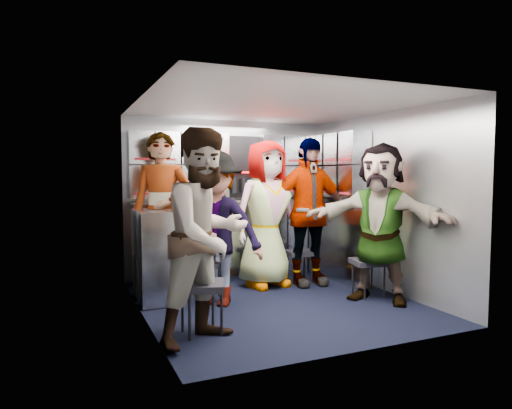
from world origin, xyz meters
name	(u,v)px	position (x,y,z in m)	size (l,w,h in m)	color
floor	(276,302)	(0.00, 0.00, 0.00)	(3.00, 3.00, 0.00)	black
wall_back	(228,198)	(0.00, 1.50, 1.05)	(2.80, 0.04, 2.10)	#9399A1
wall_left	(143,209)	(-1.40, 0.00, 1.05)	(0.04, 3.00, 2.10)	#9399A1
wall_right	(382,202)	(1.40, 0.00, 1.05)	(0.04, 3.00, 2.10)	#9399A1
ceiling	(276,105)	(0.00, 0.00, 2.10)	(2.80, 3.00, 0.02)	silver
cart_bank_back	(234,240)	(0.00, 1.29, 0.49)	(2.68, 0.38, 0.99)	#8D929B
cart_bank_left	(155,256)	(-1.19, 0.56, 0.49)	(0.38, 0.76, 0.99)	#8D929B
counter	(234,201)	(0.00, 1.29, 1.01)	(2.68, 0.42, 0.03)	#B0B2B7
locker_bank_back	(232,165)	(0.00, 1.35, 1.49)	(2.68, 0.28, 0.82)	#8D929B
locker_bank_right	(339,165)	(1.25, 0.70, 1.49)	(0.28, 1.00, 0.82)	#8D929B
right_cabinet	(342,241)	(1.25, 0.60, 0.50)	(0.28, 1.20, 1.00)	#8D929B
coffee_niche	(243,167)	(0.18, 1.41, 1.47)	(0.46, 0.16, 0.84)	black
red_latch_strip	(239,213)	(0.00, 1.09, 0.88)	(2.60, 0.02, 0.03)	#A51721
jump_seat_near_left	(201,288)	(-1.01, -0.63, 0.40)	(0.48, 0.47, 0.45)	black
jump_seat_mid_left	(210,266)	(-0.63, 0.34, 0.38)	(0.41, 0.40, 0.43)	black
jump_seat_center	(260,255)	(0.20, 0.86, 0.35)	(0.38, 0.36, 0.40)	black
jump_seat_mid_right	(300,254)	(0.69, 0.72, 0.35)	(0.37, 0.35, 0.40)	black
jump_seat_near_right	(369,264)	(1.05, -0.22, 0.37)	(0.42, 0.40, 0.42)	black
attendant_standing	(162,213)	(-1.05, 0.81, 0.93)	(0.68, 0.45, 1.86)	black
attendant_arc_a	(207,236)	(-1.01, -0.81, 0.88)	(0.86, 0.67, 1.76)	black
attendant_arc_b	(215,229)	(-0.63, 0.16, 0.81)	(1.04, 0.60, 1.62)	black
attendant_arc_c	(266,214)	(0.20, 0.68, 0.89)	(0.87, 0.57, 1.78)	black
attendant_arc_d	(307,212)	(0.69, 0.54, 0.91)	(1.07, 0.45, 1.82)	black
attendant_arc_e	(380,222)	(1.05, -0.40, 0.86)	(1.60, 0.51, 1.72)	black
bottle_left	(157,191)	(-1.03, 1.24, 1.17)	(0.06, 0.06, 0.28)	white
bottle_mid	(195,193)	(-0.54, 1.24, 1.14)	(0.07, 0.07, 0.22)	white
bottle_right	(251,190)	(0.23, 1.24, 1.16)	(0.07, 0.07, 0.26)	white
cup_left	(196,197)	(-0.53, 1.23, 1.08)	(0.08, 0.08, 0.11)	beige
cup_right	(318,195)	(1.25, 1.23, 1.08)	(0.08, 0.08, 0.09)	beige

